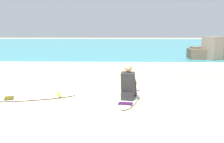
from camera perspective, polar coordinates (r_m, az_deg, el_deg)
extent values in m
plane|color=#CCB584|center=(6.86, -4.95, -7.25)|extent=(80.00, 80.00, 0.00)
cube|color=teal|center=(27.42, 0.12, 5.58)|extent=(80.00, 28.00, 0.10)
cube|color=white|center=(13.80, -1.52, 1.58)|extent=(80.00, 0.90, 0.11)
ellipsoid|color=white|center=(7.53, 3.75, -5.42)|extent=(0.91, 2.48, 0.07)
cube|color=purple|center=(8.17, 4.37, -3.94)|extent=(0.49, 0.18, 0.01)
cube|color=#351037|center=(6.78, 2.88, -6.79)|extent=(0.40, 0.30, 0.01)
cube|color=#232326|center=(7.11, 3.33, -5.15)|extent=(0.37, 0.32, 0.20)
cylinder|color=#232326|center=(7.27, 2.85, -3.60)|extent=(0.23, 0.43, 0.43)
cylinder|color=#232326|center=(7.47, 3.05, -3.47)|extent=(0.17, 0.28, 0.42)
cube|color=#232326|center=(7.59, 3.10, -4.78)|extent=(0.15, 0.24, 0.05)
cylinder|color=#232326|center=(7.23, 4.41, -3.68)|extent=(0.23, 0.43, 0.43)
cylinder|color=#232326|center=(7.43, 4.79, -3.56)|extent=(0.17, 0.28, 0.42)
cube|color=#232326|center=(7.54, 4.90, -4.88)|extent=(0.15, 0.24, 0.05)
cube|color=#232326|center=(7.07, 3.42, -2.32)|extent=(0.40, 0.36, 0.57)
sphere|color=tan|center=(7.02, 3.50, 0.84)|extent=(0.21, 0.21, 0.21)
cylinder|color=#232326|center=(7.23, 2.56, -1.84)|extent=(0.17, 0.41, 0.31)
cylinder|color=#232326|center=(7.18, 4.75, -1.94)|extent=(0.17, 0.41, 0.31)
ellipsoid|color=silver|center=(7.77, -15.88, -5.30)|extent=(2.26, 1.20, 0.07)
cube|color=gold|center=(7.79, -11.34, -4.78)|extent=(0.25, 0.49, 0.01)
cube|color=#4C400C|center=(7.79, -21.11, -5.26)|extent=(0.34, 0.42, 0.01)
cube|color=#756656|center=(16.39, 20.82, 4.52)|extent=(1.29, 1.28, 1.41)
cube|color=brown|center=(17.25, 18.92, 3.77)|extent=(1.51, 0.84, 0.76)
cube|color=brown|center=(16.69, 18.91, 3.44)|extent=(1.76, 1.40, 0.67)
cube|color=brown|center=(16.96, 21.57, 3.75)|extent=(1.53, 1.56, 0.90)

